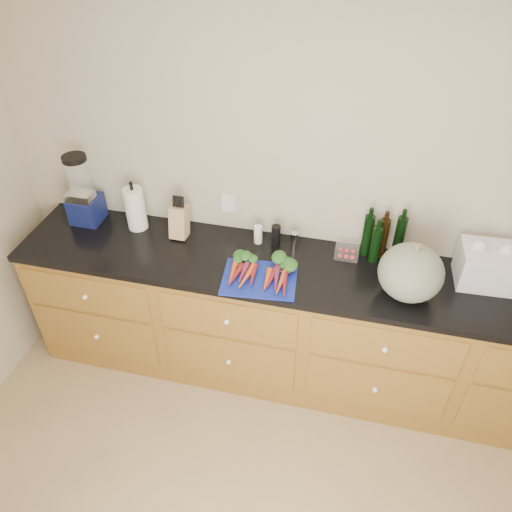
% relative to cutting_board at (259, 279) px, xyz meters
% --- Properties ---
extents(wall_back, '(4.10, 0.05, 2.60)m').
position_rel_cutting_board_xyz_m(wall_back, '(0.29, 0.48, 0.35)').
color(wall_back, '#B8B099').
rests_on(wall_back, ground).
extents(ceiling, '(4.10, 3.30, 0.05)m').
position_rel_cutting_board_xyz_m(ceiling, '(0.29, -1.14, 1.68)').
color(ceiling, white).
rests_on(ceiling, wall_back).
extents(cabinets, '(3.60, 0.64, 0.90)m').
position_rel_cutting_board_xyz_m(cabinets, '(0.29, 0.16, -0.49)').
color(cabinets, brown).
rests_on(cabinets, ground).
extents(countertop, '(3.64, 0.62, 0.04)m').
position_rel_cutting_board_xyz_m(countertop, '(0.29, 0.16, -0.03)').
color(countertop, black).
rests_on(countertop, cabinets).
extents(cutting_board, '(0.45, 0.36, 0.01)m').
position_rel_cutting_board_xyz_m(cutting_board, '(0.00, 0.00, 0.00)').
color(cutting_board, navy).
rests_on(cutting_board, countertop).
extents(carrots, '(0.38, 0.28, 0.05)m').
position_rel_cutting_board_xyz_m(carrots, '(0.00, 0.04, 0.03)').
color(carrots, '#DB5019').
rests_on(carrots, cutting_board).
extents(squash, '(0.35, 0.35, 0.31)m').
position_rel_cutting_board_xyz_m(squash, '(0.81, 0.07, 0.15)').
color(squash, '#5D6A59').
rests_on(squash, countertop).
extents(blender_appliance, '(0.19, 0.19, 0.47)m').
position_rel_cutting_board_xyz_m(blender_appliance, '(-1.23, 0.32, 0.20)').
color(blender_appliance, '#10184C').
rests_on(blender_appliance, countertop).
extents(paper_towel, '(0.13, 0.13, 0.28)m').
position_rel_cutting_board_xyz_m(paper_towel, '(-0.88, 0.32, 0.14)').
color(paper_towel, white).
rests_on(paper_towel, countertop).
extents(knife_block, '(0.10, 0.10, 0.20)m').
position_rel_cutting_board_xyz_m(knife_block, '(-0.58, 0.30, 0.10)').
color(knife_block, tan).
rests_on(knife_block, countertop).
extents(grinder_salt, '(0.05, 0.05, 0.12)m').
position_rel_cutting_board_xyz_m(grinder_salt, '(-0.09, 0.34, 0.05)').
color(grinder_salt, white).
rests_on(grinder_salt, countertop).
extents(grinder_pepper, '(0.06, 0.06, 0.14)m').
position_rel_cutting_board_xyz_m(grinder_pepper, '(0.02, 0.34, 0.06)').
color(grinder_pepper, black).
rests_on(grinder_pepper, countertop).
extents(canister_chrome, '(0.05, 0.05, 0.11)m').
position_rel_cutting_board_xyz_m(canister_chrome, '(0.14, 0.34, 0.05)').
color(canister_chrome, silver).
rests_on(canister_chrome, countertop).
extents(tomato_box, '(0.14, 0.11, 0.06)m').
position_rel_cutting_board_xyz_m(tomato_box, '(0.46, 0.33, 0.03)').
color(tomato_box, white).
rests_on(tomato_box, countertop).
extents(bottles, '(0.24, 0.12, 0.29)m').
position_rel_cutting_board_xyz_m(bottles, '(0.65, 0.37, 0.13)').
color(bottles, black).
rests_on(bottles, countertop).
extents(grocery_bag, '(0.31, 0.26, 0.22)m').
position_rel_cutting_board_xyz_m(grocery_bag, '(1.23, 0.28, 0.11)').
color(grocery_bag, white).
rests_on(grocery_bag, countertop).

